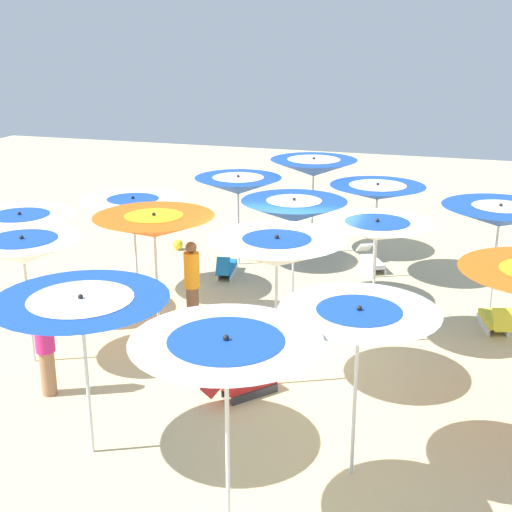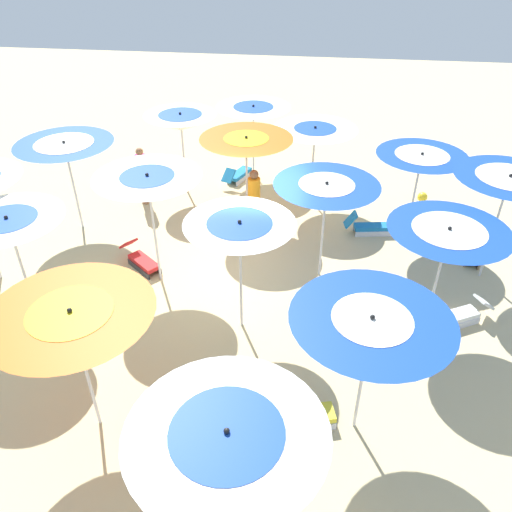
{
  "view_description": "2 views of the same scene",
  "coord_description": "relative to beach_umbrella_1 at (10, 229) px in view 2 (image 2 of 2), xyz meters",
  "views": [
    {
      "loc": [
        11.77,
        3.12,
        5.59
      ],
      "look_at": [
        -0.99,
        -0.83,
        1.21
      ],
      "focal_mm": 49.74,
      "sensor_mm": 36.0,
      "label": 1
    },
    {
      "loc": [
        -1.46,
        8.93,
        6.76
      ],
      "look_at": [
        -0.35,
        0.44,
        0.84
      ],
      "focal_mm": 35.49,
      "sensor_mm": 36.0,
      "label": 2
    }
  ],
  "objects": [
    {
      "name": "beach_umbrella_8",
      "position": [
        -1.58,
        -5.84,
        -0.07
      ],
      "size": [
        1.94,
        1.94,
        2.29
      ],
      "color": "silver",
      "rests_on": "ground"
    },
    {
      "name": "beach_umbrella_2",
      "position": [
        -2.16,
        2.21,
        0.05
      ],
      "size": [
        2.29,
        2.29,
        2.38
      ],
      "color": "silver",
      "rests_on": "ground"
    },
    {
      "name": "beach_umbrella_15",
      "position": [
        -9.06,
        -2.61,
        0.12
      ],
      "size": [
        2.16,
        2.16,
        2.48
      ],
      "color": "silver",
      "rests_on": "ground"
    },
    {
      "name": "lounger_3",
      "position": [
        -8.28,
        -0.96,
        -1.9
      ],
      "size": [
        1.25,
        0.88,
        0.51
      ],
      "rotation": [
        0.0,
        0.0,
        6.77
      ],
      "color": "silver",
      "rests_on": "ground"
    },
    {
      "name": "beach_ball",
      "position": [
        -8.26,
        -5.99,
        -1.95
      ],
      "size": [
        0.27,
        0.27,
        0.27
      ],
      "primitive_type": "sphere",
      "color": "yellow",
      "rests_on": "ground"
    },
    {
      "name": "ground",
      "position": [
        -3.83,
        -1.96,
        -2.11
      ],
      "size": [
        40.45,
        40.45,
        0.04
      ],
      "primitive_type": "cube",
      "color": "beige"
    },
    {
      "name": "beach_umbrella_7",
      "position": [
        -6.17,
        1.74,
        -0.04
      ],
      "size": [
        2.25,
        2.25,
        2.3
      ],
      "color": "silver",
      "rests_on": "ground"
    },
    {
      "name": "lounger_0",
      "position": [
        -2.98,
        -6.62,
        -1.89
      ],
      "size": [
        0.78,
        1.31,
        0.55
      ],
      "rotation": [
        0.0,
        0.0,
        4.34
      ],
      "color": "silver",
      "rests_on": "ground"
    },
    {
      "name": "beach_umbrella_13",
      "position": [
        -5.17,
        -5.63,
        -0.18
      ],
      "size": [
        2.18,
        2.18,
        2.16
      ],
      "color": "silver",
      "rests_on": "ground"
    },
    {
      "name": "beach_umbrella_6",
      "position": [
        -4.05,
        -0.35,
        0.07
      ],
      "size": [
        1.96,
        1.96,
        2.38
      ],
      "color": "silver",
      "rests_on": "ground"
    },
    {
      "name": "beachgoer_1",
      "position": [
        -3.84,
        -3.78,
        -1.2
      ],
      "size": [
        0.3,
        0.3,
        1.7
      ],
      "rotation": [
        0.0,
        0.0,
        0.99
      ],
      "color": "brown",
      "rests_on": "ground"
    },
    {
      "name": "beach_umbrella_5",
      "position": [
        -2.04,
        -1.61,
        0.17
      ],
      "size": [
        2.12,
        2.12,
        2.54
      ],
      "color": "silver",
      "rests_on": "ground"
    },
    {
      "name": "beach_umbrella_14",
      "position": [
        -7.63,
        -4.11,
        -0.13
      ],
      "size": [
        2.06,
        2.06,
        2.22
      ],
      "color": "silver",
      "rests_on": "ground"
    },
    {
      "name": "lounger_4",
      "position": [
        -5.33,
        1.82,
        -1.88
      ],
      "size": [
        1.22,
        0.66,
        0.6
      ],
      "rotation": [
        0.0,
        0.0,
        3.41
      ],
      "color": "silver",
      "rests_on": "ground"
    },
    {
      "name": "lounger_2",
      "position": [
        -6.73,
        -4.1,
        -1.89
      ],
      "size": [
        1.28,
        0.52,
        0.61
      ],
      "rotation": [
        0.0,
        0.0,
        9.59
      ],
      "color": "silver",
      "rests_on": "ground"
    },
    {
      "name": "beach_umbrella_11",
      "position": [
        -7.64,
        -0.83,
        -0.07
      ],
      "size": [
        2.13,
        2.13,
        2.24
      ],
      "color": "silver",
      "rests_on": "ground"
    },
    {
      "name": "beachgoer_0",
      "position": [
        -0.66,
        -4.94,
        -1.26
      ],
      "size": [
        0.3,
        0.3,
        1.6
      ],
      "rotation": [
        0.0,
        0.0,
        5.55
      ],
      "color": "#A3704C",
      "rests_on": "ground"
    },
    {
      "name": "lounger_5",
      "position": [
        -1.5,
        -1.97,
        -1.89
      ],
      "size": [
        1.17,
        1.05,
        0.56
      ],
      "rotation": [
        0.0,
        0.0,
        8.73
      ],
      "color": "#333338",
      "rests_on": "ground"
    },
    {
      "name": "beach_umbrella_1",
      "position": [
        0.0,
        0.0,
        0.0
      ],
      "size": [
        1.98,
        1.98,
        2.36
      ],
      "color": "silver",
      "rests_on": "ground"
    },
    {
      "name": "beach_umbrella_12",
      "position": [
        -3.37,
        -7.14,
        -0.16
      ],
      "size": [
        2.14,
        2.14,
        2.15
      ],
      "color": "silver",
      "rests_on": "ground"
    },
    {
      "name": "lounger_1",
      "position": [
        -9.05,
        -3.44,
        -1.9
      ],
      "size": [
        0.62,
        1.39,
        0.53
      ],
      "rotation": [
        0.0,
        0.0,
        7.62
      ],
      "color": "olive",
      "rests_on": "ground"
    },
    {
      "name": "beach_umbrella_10",
      "position": [
        -5.51,
        -2.21,
        -0.08
      ],
      "size": [
        2.15,
        2.15,
        2.29
      ],
      "color": "silver",
      "rests_on": "ground"
    },
    {
      "name": "beach_umbrella_3",
      "position": [
        -4.53,
        3.63,
        -0.18
      ],
      "size": [
        2.28,
        2.28,
        2.15
      ],
      "color": "silver",
      "rests_on": "ground"
    },
    {
      "name": "beach_umbrella_4",
      "position": [
        0.56,
        -3.48,
        0.02
      ],
      "size": [
        2.28,
        2.28,
        2.32
      ],
      "color": "silver",
      "rests_on": "ground"
    },
    {
      "name": "beach_umbrella_9",
      "position": [
        -3.57,
        -4.39,
        -0.06
      ],
      "size": [
        2.25,
        2.25,
        2.3
      ],
      "color": "silver",
      "rests_on": "ground"
    }
  ]
}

